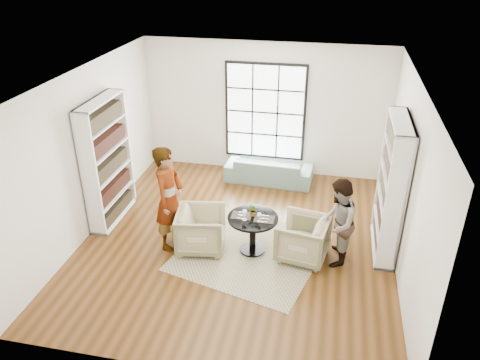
% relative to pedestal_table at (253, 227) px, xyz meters
% --- Properties ---
extents(ground, '(6.00, 6.00, 0.00)m').
position_rel_pedestal_table_xyz_m(ground, '(-0.32, 0.27, -0.51)').
color(ground, brown).
extents(room_shell, '(6.00, 6.01, 6.00)m').
position_rel_pedestal_table_xyz_m(room_shell, '(-0.32, 0.81, 0.75)').
color(room_shell, silver).
rests_on(room_shell, ground).
extents(rug, '(2.83, 2.83, 0.01)m').
position_rel_pedestal_table_xyz_m(rug, '(-0.02, -0.05, -0.50)').
color(rug, tan).
rests_on(rug, ground).
extents(pedestal_table, '(0.87, 0.87, 0.69)m').
position_rel_pedestal_table_xyz_m(pedestal_table, '(0.00, 0.00, 0.00)').
color(pedestal_table, black).
rests_on(pedestal_table, ground).
extents(sofa, '(1.96, 0.84, 0.56)m').
position_rel_pedestal_table_xyz_m(sofa, '(-0.12, 2.72, -0.22)').
color(sofa, gray).
rests_on(sofa, ground).
extents(armchair_left, '(0.95, 0.93, 0.76)m').
position_rel_pedestal_table_xyz_m(armchair_left, '(-0.90, -0.09, -0.13)').
color(armchair_left, tan).
rests_on(armchair_left, ground).
extents(armchair_right, '(0.95, 0.94, 0.75)m').
position_rel_pedestal_table_xyz_m(armchair_right, '(0.86, -0.00, -0.13)').
color(armchair_right, '#C5AE8D').
rests_on(armchair_right, ground).
extents(person_left, '(0.53, 0.74, 1.90)m').
position_rel_pedestal_table_xyz_m(person_left, '(-1.45, -0.09, 0.44)').
color(person_left, gray).
rests_on(person_left, ground).
extents(person_right, '(0.65, 0.80, 1.54)m').
position_rel_pedestal_table_xyz_m(person_right, '(1.41, -0.00, 0.26)').
color(person_right, gray).
rests_on(person_right, ground).
extents(placemat_left, '(0.34, 0.26, 0.01)m').
position_rel_pedestal_table_xyz_m(placemat_left, '(-0.20, 0.01, 0.19)').
color(placemat_left, black).
rests_on(placemat_left, pedestal_table).
extents(placemat_right, '(0.34, 0.26, 0.01)m').
position_rel_pedestal_table_xyz_m(placemat_right, '(0.20, -0.02, 0.19)').
color(placemat_right, black).
rests_on(placemat_right, pedestal_table).
extents(cutlery_left, '(0.14, 0.22, 0.01)m').
position_rel_pedestal_table_xyz_m(cutlery_left, '(-0.20, 0.01, 0.20)').
color(cutlery_left, silver).
rests_on(cutlery_left, placemat_left).
extents(cutlery_right, '(0.14, 0.22, 0.01)m').
position_rel_pedestal_table_xyz_m(cutlery_right, '(0.20, -0.02, 0.20)').
color(cutlery_right, silver).
rests_on(cutlery_right, placemat_right).
extents(wine_glass_left, '(0.09, 0.09, 0.20)m').
position_rel_pedestal_table_xyz_m(wine_glass_left, '(-0.12, -0.11, 0.33)').
color(wine_glass_left, silver).
rests_on(wine_glass_left, pedestal_table).
extents(wine_glass_right, '(0.08, 0.08, 0.17)m').
position_rel_pedestal_table_xyz_m(wine_glass_right, '(0.13, -0.11, 0.31)').
color(wine_glass_right, silver).
rests_on(wine_glass_right, pedestal_table).
extents(flower_centerpiece, '(0.19, 0.17, 0.20)m').
position_rel_pedestal_table_xyz_m(flower_centerpiece, '(0.00, 0.06, 0.29)').
color(flower_centerpiece, gray).
rests_on(flower_centerpiece, pedestal_table).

